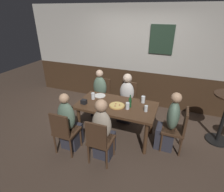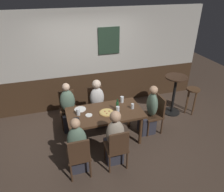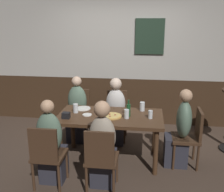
{
  "view_description": "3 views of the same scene",
  "coord_description": "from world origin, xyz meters",
  "px_view_note": "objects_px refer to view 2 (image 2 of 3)",
  "views": [
    {
      "loc": [
        1.05,
        -2.93,
        2.45
      ],
      "look_at": [
        -0.13,
        0.1,
        0.86
      ],
      "focal_mm": 28.48,
      "sensor_mm": 36.0,
      "label": 1
    },
    {
      "loc": [
        -0.94,
        -3.61,
        3.15
      ],
      "look_at": [
        0.2,
        0.13,
        1.02
      ],
      "focal_mm": 34.05,
      "sensor_mm": 36.0,
      "label": 2
    },
    {
      "loc": [
        0.52,
        -3.77,
        2.15
      ],
      "look_at": [
        0.03,
        0.02,
        1.04
      ],
      "focal_mm": 43.11,
      "sensor_mm": 36.0,
      "label": 3
    }
  ],
  "objects_px": {
    "person_left_near": "(78,149)",
    "plate_white_large": "(80,109)",
    "dining_table": "(105,115)",
    "chair_head_east": "(156,113)",
    "person_left_far": "(69,111)",
    "side_bar_table": "(174,92)",
    "person_head_east": "(149,114)",
    "beer_bottle_green": "(117,106)",
    "chair_left_near": "(79,155)",
    "pizza": "(107,112)",
    "pint_glass_stout": "(78,112)",
    "chair_mid_near": "(117,147)",
    "chair_mid_far": "(96,103)",
    "beer_glass_tall": "(122,100)",
    "chair_left_far": "(68,107)",
    "bar_stool": "(192,94)",
    "plate_white_small": "(89,115)",
    "condiment_caddy": "(76,121)",
    "highball_clear": "(133,106)",
    "person_mid_far": "(98,106)",
    "person_mid_near": "(114,141)",
    "beer_glass_half": "(118,110)"
  },
  "relations": [
    {
      "from": "chair_mid_near",
      "to": "bar_stool",
      "type": "height_order",
      "value": "chair_mid_near"
    },
    {
      "from": "person_head_east",
      "to": "plate_white_large",
      "type": "height_order",
      "value": "person_head_east"
    },
    {
      "from": "dining_table",
      "to": "plate_white_large",
      "type": "relative_size",
      "value": 6.42
    },
    {
      "from": "chair_mid_near",
      "to": "chair_mid_far",
      "type": "bearing_deg",
      "value": 90.0
    },
    {
      "from": "highball_clear",
      "to": "person_left_far",
      "type": "bearing_deg",
      "value": 151.06
    },
    {
      "from": "side_bar_table",
      "to": "bar_stool",
      "type": "height_order",
      "value": "side_bar_table"
    },
    {
      "from": "chair_left_far",
      "to": "person_left_far",
      "type": "height_order",
      "value": "person_left_far"
    },
    {
      "from": "person_head_east",
      "to": "beer_glass_half",
      "type": "distance_m",
      "value": 0.85
    },
    {
      "from": "person_left_near",
      "to": "beer_bottle_green",
      "type": "relative_size",
      "value": 4.62
    },
    {
      "from": "chair_head_east",
      "to": "person_left_far",
      "type": "height_order",
      "value": "person_left_far"
    },
    {
      "from": "chair_mid_near",
      "to": "beer_glass_tall",
      "type": "xyz_separation_m",
      "value": [
        0.47,
        1.11,
        0.3
      ]
    },
    {
      "from": "dining_table",
      "to": "chair_head_east",
      "type": "distance_m",
      "value": 1.21
    },
    {
      "from": "pint_glass_stout",
      "to": "side_bar_table",
      "type": "bearing_deg",
      "value": 11.45
    },
    {
      "from": "plate_white_small",
      "to": "condiment_caddy",
      "type": "relative_size",
      "value": 1.28
    },
    {
      "from": "person_left_near",
      "to": "chair_head_east",
      "type": "bearing_deg",
      "value": 19.38
    },
    {
      "from": "plate_white_small",
      "to": "beer_bottle_green",
      "type": "bearing_deg",
      "value": 3.6
    },
    {
      "from": "person_head_east",
      "to": "plate_white_large",
      "type": "distance_m",
      "value": 1.56
    },
    {
      "from": "chair_mid_far",
      "to": "person_left_far",
      "type": "distance_m",
      "value": 0.71
    },
    {
      "from": "dining_table",
      "to": "beer_bottle_green",
      "type": "height_order",
      "value": "beer_bottle_green"
    },
    {
      "from": "chair_left_near",
      "to": "pizza",
      "type": "relative_size",
      "value": 2.87
    },
    {
      "from": "plate_white_large",
      "to": "plate_white_small",
      "type": "bearing_deg",
      "value": -64.66
    },
    {
      "from": "chair_left_far",
      "to": "pint_glass_stout",
      "type": "bearing_deg",
      "value": -79.15
    },
    {
      "from": "dining_table",
      "to": "highball_clear",
      "type": "xyz_separation_m",
      "value": [
        0.6,
        -0.05,
        0.14
      ]
    },
    {
      "from": "pizza",
      "to": "plate_white_large",
      "type": "relative_size",
      "value": 1.25
    },
    {
      "from": "highball_clear",
      "to": "beer_bottle_green",
      "type": "height_order",
      "value": "beer_bottle_green"
    },
    {
      "from": "dining_table",
      "to": "person_mid_near",
      "type": "height_order",
      "value": "person_mid_near"
    },
    {
      "from": "side_bar_table",
      "to": "chair_left_far",
      "type": "bearing_deg",
      "value": 174.6
    },
    {
      "from": "person_mid_near",
      "to": "beer_glass_tall",
      "type": "height_order",
      "value": "person_mid_near"
    },
    {
      "from": "chair_mid_far",
      "to": "person_left_far",
      "type": "relative_size",
      "value": 0.75
    },
    {
      "from": "chair_head_east",
      "to": "person_mid_far",
      "type": "height_order",
      "value": "person_mid_far"
    },
    {
      "from": "beer_bottle_green",
      "to": "person_left_near",
      "type": "bearing_deg",
      "value": -145.2
    },
    {
      "from": "dining_table",
      "to": "beer_bottle_green",
      "type": "bearing_deg",
      "value": 1.21
    },
    {
      "from": "highball_clear",
      "to": "plate_white_large",
      "type": "relative_size",
      "value": 0.49
    },
    {
      "from": "chair_mid_near",
      "to": "plate_white_small",
      "type": "height_order",
      "value": "chair_mid_near"
    },
    {
      "from": "chair_head_east",
      "to": "plate_white_large",
      "type": "distance_m",
      "value": 1.72
    },
    {
      "from": "person_mid_near",
      "to": "bar_stool",
      "type": "height_order",
      "value": "person_mid_near"
    },
    {
      "from": "chair_left_near",
      "to": "pizza",
      "type": "xyz_separation_m",
      "value": [
        0.72,
        0.78,
        0.26
      ]
    },
    {
      "from": "person_left_near",
      "to": "dining_table",
      "type": "bearing_deg",
      "value": 43.9
    },
    {
      "from": "beer_bottle_green",
      "to": "beer_glass_half",
      "type": "bearing_deg",
      "value": -102.61
    },
    {
      "from": "dining_table",
      "to": "condiment_caddy",
      "type": "bearing_deg",
      "value": -161.72
    },
    {
      "from": "beer_glass_tall",
      "to": "bar_stool",
      "type": "distance_m",
      "value": 2.01
    },
    {
      "from": "person_mid_far",
      "to": "pint_glass_stout",
      "type": "height_order",
      "value": "person_mid_far"
    },
    {
      "from": "person_left_near",
      "to": "pint_glass_stout",
      "type": "height_order",
      "value": "person_left_near"
    },
    {
      "from": "person_left_near",
      "to": "plate_white_large",
      "type": "height_order",
      "value": "person_left_near"
    },
    {
      "from": "person_head_east",
      "to": "beer_bottle_green",
      "type": "relative_size",
      "value": 4.67
    },
    {
      "from": "person_mid_far",
      "to": "beer_glass_tall",
      "type": "bearing_deg",
      "value": -39.61
    },
    {
      "from": "bar_stool",
      "to": "chair_mid_far",
      "type": "bearing_deg",
      "value": 170.64
    },
    {
      "from": "dining_table",
      "to": "side_bar_table",
      "type": "bearing_deg",
      "value": 15.89
    },
    {
      "from": "bar_stool",
      "to": "person_left_far",
      "type": "bearing_deg",
      "value": 175.58
    },
    {
      "from": "pizza",
      "to": "side_bar_table",
      "type": "height_order",
      "value": "side_bar_table"
    }
  ]
}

